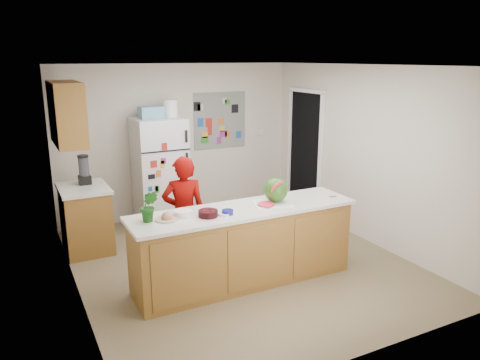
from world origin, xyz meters
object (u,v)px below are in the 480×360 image
person (184,214)px  watermelon (276,190)px  cherry_bowl (208,213)px  refrigerator (160,172)px

person → watermelon: 1.18m
cherry_bowl → refrigerator: bearing=84.6°
refrigerator → cherry_bowl: bearing=-95.4°
refrigerator → watermelon: size_ratio=5.88×
refrigerator → person: size_ratio=1.17×
person → cherry_bowl: person is taller
person → watermelon: person is taller
person → watermelon: size_ratio=5.03×
refrigerator → watermelon: 2.46m
watermelon → cherry_bowl: size_ratio=1.35×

